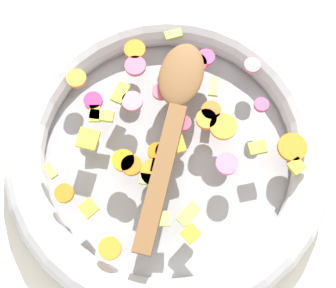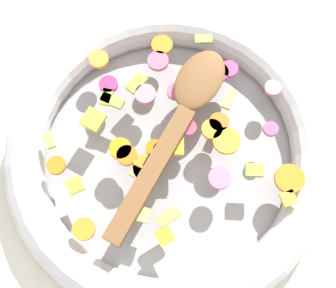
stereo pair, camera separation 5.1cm
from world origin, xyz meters
TOP-DOWN VIEW (x-y plane):
  - ground_plane at (0.00, 0.00)m, footprint 4.00×4.00m
  - skillet at (0.00, 0.00)m, footprint 0.42×0.42m
  - chopped_vegetables at (-0.00, 0.02)m, footprint 0.32×0.31m
  - wooden_spoon at (0.00, 0.03)m, footprint 0.06×0.27m

SIDE VIEW (x-z plane):
  - ground_plane at x=0.00m, z-range 0.00..0.00m
  - skillet at x=0.00m, z-range 0.00..0.05m
  - chopped_vegetables at x=0.00m, z-range 0.05..0.06m
  - wooden_spoon at x=0.00m, z-range 0.06..0.07m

